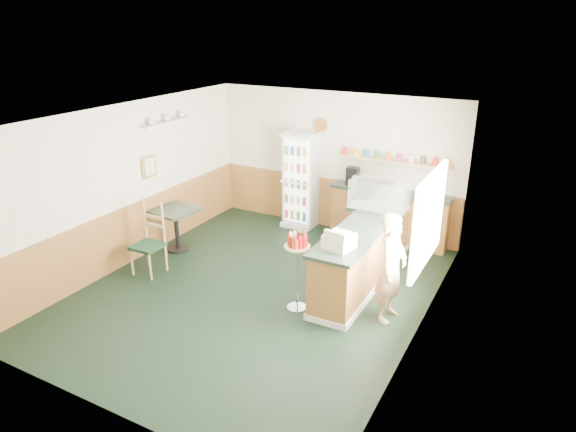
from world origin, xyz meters
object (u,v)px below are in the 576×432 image
Objects in this scene: display_case at (379,196)px; condiment_stand at (297,258)px; cash_register at (339,241)px; cafe_table at (176,221)px; cafe_chair at (151,236)px; drinks_fridge at (301,180)px; shopkeeper at (391,268)px.

display_case is 0.80× the size of condiment_stand.
cash_register is 0.66m from condiment_stand.
cafe_chair is at bearing -77.97° from cafe_table.
drinks_fridge is 2.60m from cafe_table.
cafe_table is at bearing 164.65° from condiment_stand.
cafe_chair is (-3.92, -0.44, -0.16)m from shopkeeper.
cash_register is (1.97, -2.72, 0.15)m from drinks_fridge.
display_case is 0.77× the size of cafe_chair.
cafe_chair is at bearing -112.85° from drinks_fridge.
drinks_fridge is at bearing 50.66° from shopkeeper.
condiment_stand is (-1.25, -0.38, 0.02)m from shopkeeper.
cafe_chair is at bearing -149.52° from display_case.
condiment_stand is at bearing -152.21° from cash_register.
drinks_fridge is 2.26m from display_case.
cash_register is at bearing 109.46° from shopkeeper.
cash_register is at bearing 3.47° from cafe_chair.
cash_register is at bearing -9.90° from cafe_table.
shopkeeper is 1.35× the size of condiment_stand.
cash_register is 0.31× the size of cafe_chair.
condiment_stand reaches higher than cafe_table.
shopkeeper reaches higher than cafe_table.
cafe_chair is at bearing -166.87° from cash_register.
display_case reaches higher than condiment_stand.
shopkeeper is (0.70, -1.46, -0.48)m from display_case.
condiment_stand is at bearing 111.10° from shopkeeper.
cash_register reaches higher than cafe_table.
shopkeeper is at bearing 16.97° from condiment_stand.
condiment_stand is 2.68m from cafe_chair.
shopkeeper is 1.93× the size of cafe_table.
drinks_fridge reaches higher than cafe_chair.
display_case is 3.63m from cafe_table.
drinks_fridge is 1.22× the size of shopkeeper.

